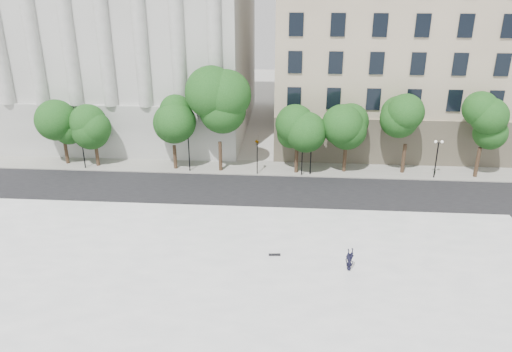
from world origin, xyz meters
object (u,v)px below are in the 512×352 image
object	(u,v)px
person_lying	(349,267)
skateboard	(275,255)
traffic_light_west	(257,140)
traffic_light_east	(303,140)

from	to	relation	value
person_lying	skateboard	world-z (taller)	person_lying
traffic_light_west	skateboard	distance (m)	16.50
traffic_light_west	traffic_light_east	size ratio (longest dim) A/B	0.97
traffic_light_west	skateboard	xyz separation A→B (m)	(2.38, -16.02, -3.17)
traffic_light_west	skateboard	size ratio (longest dim) A/B	4.95
traffic_light_east	person_lying	world-z (taller)	traffic_light_east
traffic_light_west	person_lying	size ratio (longest dim) A/B	2.56
traffic_light_west	traffic_light_east	distance (m)	4.47
person_lying	skateboard	distance (m)	5.30
traffic_light_east	skateboard	world-z (taller)	traffic_light_east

